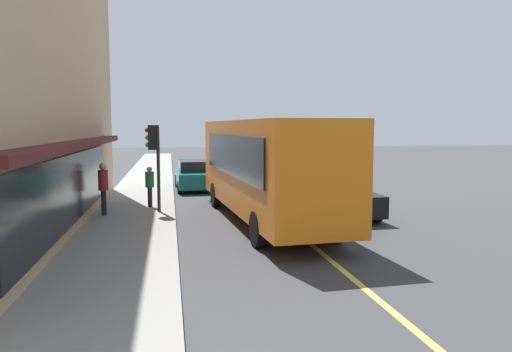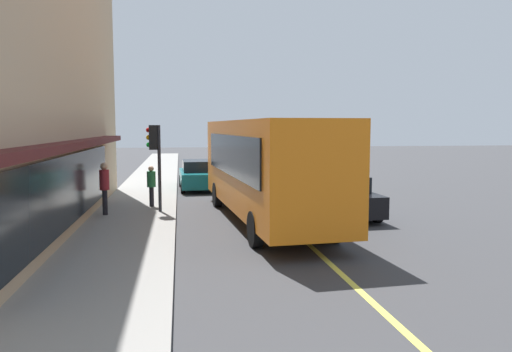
{
  "view_description": "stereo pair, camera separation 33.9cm",
  "coord_description": "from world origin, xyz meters",
  "px_view_note": "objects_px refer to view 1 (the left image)",
  "views": [
    {
      "loc": [
        -18.62,
        3.88,
        3.3
      ],
      "look_at": [
        -1.9,
        0.96,
        1.6
      ],
      "focal_mm": 34.8,
      "sensor_mm": 36.0,
      "label": 1
    },
    {
      "loc": [
        -18.68,
        3.55,
        3.3
      ],
      "look_at": [
        -1.9,
        0.96,
        1.6
      ],
      "focal_mm": 34.8,
      "sensor_mm": 36.0,
      "label": 2
    }
  ],
  "objects_px": {
    "car_black": "(339,196)",
    "pedestrian_near_storefront": "(150,183)",
    "bus": "(264,165)",
    "car_yellow": "(292,174)",
    "pedestrian_mid_block": "(103,184)",
    "car_teal": "(194,175)",
    "traffic_light": "(154,147)"
  },
  "relations": [
    {
      "from": "traffic_light",
      "to": "car_teal",
      "type": "bearing_deg",
      "value": -13.63
    },
    {
      "from": "bus",
      "to": "car_teal",
      "type": "bearing_deg",
      "value": 12.05
    },
    {
      "from": "car_teal",
      "to": "car_black",
      "type": "distance_m",
      "value": 9.92
    },
    {
      "from": "bus",
      "to": "car_black",
      "type": "distance_m",
      "value": 3.27
    },
    {
      "from": "bus",
      "to": "traffic_light",
      "type": "distance_m",
      "value": 4.21
    },
    {
      "from": "bus",
      "to": "car_black",
      "type": "xyz_separation_m",
      "value": [
        0.64,
        -2.95,
        -1.24
      ]
    },
    {
      "from": "bus",
      "to": "pedestrian_near_storefront",
      "type": "height_order",
      "value": "bus"
    },
    {
      "from": "car_black",
      "to": "pedestrian_mid_block",
      "type": "relative_size",
      "value": 2.33
    },
    {
      "from": "bus",
      "to": "pedestrian_near_storefront",
      "type": "relative_size",
      "value": 7.01
    },
    {
      "from": "pedestrian_mid_block",
      "to": "car_yellow",
      "type": "bearing_deg",
      "value": -49.04
    },
    {
      "from": "car_yellow",
      "to": "pedestrian_near_storefront",
      "type": "distance_m",
      "value": 9.4
    },
    {
      "from": "bus",
      "to": "car_yellow",
      "type": "distance_m",
      "value": 9.58
    },
    {
      "from": "car_black",
      "to": "pedestrian_near_storefront",
      "type": "distance_m",
      "value": 7.35
    },
    {
      "from": "traffic_light",
      "to": "pedestrian_near_storefront",
      "type": "height_order",
      "value": "traffic_light"
    },
    {
      "from": "car_black",
      "to": "pedestrian_near_storefront",
      "type": "xyz_separation_m",
      "value": [
        2.3,
        6.97,
        0.37
      ]
    },
    {
      "from": "car_yellow",
      "to": "car_black",
      "type": "bearing_deg",
      "value": 178.13
    },
    {
      "from": "car_yellow",
      "to": "car_black",
      "type": "distance_m",
      "value": 8.29
    },
    {
      "from": "car_teal",
      "to": "car_yellow",
      "type": "distance_m",
      "value": 5.21
    },
    {
      "from": "traffic_light",
      "to": "car_teal",
      "type": "height_order",
      "value": "traffic_light"
    },
    {
      "from": "car_yellow",
      "to": "car_black",
      "type": "relative_size",
      "value": 0.99
    },
    {
      "from": "car_yellow",
      "to": "pedestrian_near_storefront",
      "type": "relative_size",
      "value": 2.69
    },
    {
      "from": "car_yellow",
      "to": "traffic_light",
      "type": "bearing_deg",
      "value": 135.67
    },
    {
      "from": "car_black",
      "to": "car_yellow",
      "type": "bearing_deg",
      "value": -1.87
    },
    {
      "from": "car_teal",
      "to": "car_black",
      "type": "relative_size",
      "value": 1.0
    },
    {
      "from": "pedestrian_mid_block",
      "to": "bus",
      "type": "bearing_deg",
      "value": -103.27
    },
    {
      "from": "pedestrian_near_storefront",
      "to": "car_black",
      "type": "bearing_deg",
      "value": -108.29
    },
    {
      "from": "bus",
      "to": "car_teal",
      "type": "relative_size",
      "value": 2.6
    },
    {
      "from": "car_yellow",
      "to": "pedestrian_mid_block",
      "type": "relative_size",
      "value": 2.32
    },
    {
      "from": "pedestrian_mid_block",
      "to": "car_teal",
      "type": "bearing_deg",
      "value": -24.27
    },
    {
      "from": "bus",
      "to": "pedestrian_mid_block",
      "type": "relative_size",
      "value": 6.04
    },
    {
      "from": "bus",
      "to": "car_black",
      "type": "bearing_deg",
      "value": -77.71
    },
    {
      "from": "car_black",
      "to": "pedestrian_mid_block",
      "type": "height_order",
      "value": "pedestrian_mid_block"
    }
  ]
}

